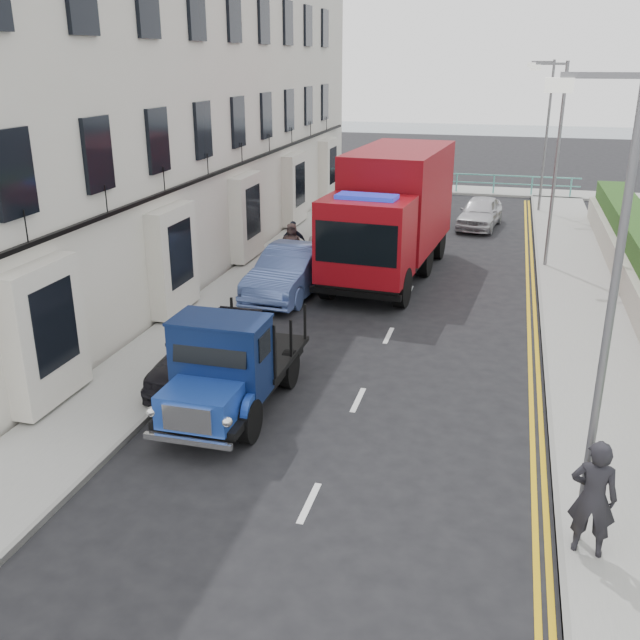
{
  "coord_description": "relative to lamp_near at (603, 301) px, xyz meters",
  "views": [
    {
      "loc": [
        2.8,
        -11.87,
        7.12
      ],
      "look_at": [
        -1.15,
        3.05,
        1.4
      ],
      "focal_mm": 40.0,
      "sensor_mm": 36.0,
      "label": 1
    }
  ],
  "objects": [
    {
      "name": "parked_car_front",
      "position": [
        -7.78,
        4.28,
        -3.26
      ],
      "size": [
        1.77,
        4.33,
        1.47
      ],
      "primitive_type": "imported",
      "rotation": [
        0.0,
        0.0,
        0.01
      ],
      "color": "black",
      "rests_on": "ground"
    },
    {
      "name": "lamp_near",
      "position": [
        0.0,
        0.0,
        0.0
      ],
      "size": [
        1.23,
        0.18,
        7.0
      ],
      "color": "slate",
      "rests_on": "ground"
    },
    {
      "name": "parked_car_mid",
      "position": [
        -7.78,
        10.77,
        -3.22
      ],
      "size": [
        2.02,
        4.81,
        1.55
      ],
      "primitive_type": "imported",
      "rotation": [
        0.0,
        0.0,
        -0.08
      ],
      "color": "#4D64A6",
      "rests_on": "ground"
    },
    {
      "name": "pedestrian_east_near",
      "position": [
        0.22,
        -0.28,
        -2.94
      ],
      "size": [
        0.74,
        0.54,
        1.88
      ],
      "primitive_type": "imported",
      "rotation": [
        0.0,
        0.0,
        3.0
      ],
      "color": "black",
      "rests_on": "pavement_east"
    },
    {
      "name": "parked_car_rear",
      "position": [
        -7.63,
        16.98,
        -3.32
      ],
      "size": [
        2.18,
        4.78,
        1.36
      ],
      "primitive_type": "imported",
      "rotation": [
        0.0,
        0.0,
        0.06
      ],
      "color": "silver",
      "rests_on": "ground"
    },
    {
      "name": "pavement_east",
      "position": [
        1.12,
        11.0,
        -3.94
      ],
      "size": [
        2.6,
        38.0,
        0.12
      ],
      "primitive_type": "cube",
      "color": "gray",
      "rests_on": "ground"
    },
    {
      "name": "terrace_west",
      "position": [
        -13.65,
        15.0,
        3.17
      ],
      "size": [
        6.31,
        30.2,
        14.25
      ],
      "color": "beige",
      "rests_on": "ground"
    },
    {
      "name": "promenade",
      "position": [
        -4.18,
        31.0,
        -3.94
      ],
      "size": [
        30.0,
        2.5,
        0.12
      ],
      "primitive_type": "cube",
      "color": "gray",
      "rests_on": "ground"
    },
    {
      "name": "ground",
      "position": [
        -4.18,
        2.0,
        -4.0
      ],
      "size": [
        120.0,
        120.0,
        0.0
      ],
      "primitive_type": "plane",
      "color": "black",
      "rests_on": "ground"
    },
    {
      "name": "bedford_lorry",
      "position": [
        -6.67,
        2.5,
        -2.97
      ],
      "size": [
        1.95,
        4.76,
        2.23
      ],
      "rotation": [
        0.0,
        0.0,
        -0.01
      ],
      "color": "black",
      "rests_on": "ground"
    },
    {
      "name": "seafront_car_left",
      "position": [
        -7.68,
        28.76,
        -3.22
      ],
      "size": [
        4.61,
        6.17,
        1.56
      ],
      "primitive_type": "imported",
      "rotation": [
        0.0,
        0.0,
        3.55
      ],
      "color": "black",
      "rests_on": "ground"
    },
    {
      "name": "pedestrian_west_far",
      "position": [
        -8.58,
        13.45,
        -3.1
      ],
      "size": [
        0.84,
        0.62,
        1.55
      ],
      "primitive_type": "imported",
      "rotation": [
        0.0,
        0.0,
        0.18
      ],
      "color": "#433330",
      "rests_on": "pavement_west"
    },
    {
      "name": "seafront_car_right",
      "position": [
        -2.5,
        22.0,
        -3.33
      ],
      "size": [
        2.06,
        4.09,
        1.34
      ],
      "primitive_type": "imported",
      "rotation": [
        0.0,
        0.0,
        -0.13
      ],
      "color": "#BBBABF",
      "rests_on": "ground"
    },
    {
      "name": "pedestrian_west_near",
      "position": [
        -8.58,
        13.68,
        -3.09
      ],
      "size": [
        0.98,
        0.54,
        1.58
      ],
      "primitive_type": "imported",
      "rotation": [
        0.0,
        0.0,
        3.32
      ],
      "color": "#1A202F",
      "rests_on": "pavement_west"
    },
    {
      "name": "sea_plane",
      "position": [
        -4.18,
        62.0,
        -4.0
      ],
      "size": [
        120.0,
        120.0,
        0.0
      ],
      "primitive_type": "plane",
      "color": "slate",
      "rests_on": "ground"
    },
    {
      "name": "seafront_railing",
      "position": [
        -4.18,
        30.2,
        -3.42
      ],
      "size": [
        13.0,
        0.08,
        1.11
      ],
      "color": "#59B2A5",
      "rests_on": "ground"
    },
    {
      "name": "lamp_far",
      "position": [
        0.0,
        26.0,
        0.0
      ],
      "size": [
        1.23,
        0.18,
        7.0
      ],
      "color": "slate",
      "rests_on": "ground"
    },
    {
      "name": "red_lorry",
      "position": [
        -5.11,
        13.77,
        -1.76
      ],
      "size": [
        3.35,
        8.23,
        4.21
      ],
      "rotation": [
        0.0,
        0.0,
        -0.08
      ],
      "color": "black",
      "rests_on": "ground"
    },
    {
      "name": "lamp_mid",
      "position": [
        0.0,
        16.0,
        0.0
      ],
      "size": [
        1.23,
        0.18,
        7.0
      ],
      "color": "slate",
      "rests_on": "ground"
    },
    {
      "name": "pavement_west",
      "position": [
        -9.38,
        11.0,
        -3.94
      ],
      "size": [
        2.4,
        38.0,
        0.12
      ],
      "primitive_type": "cube",
      "color": "gray",
      "rests_on": "ground"
    }
  ]
}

